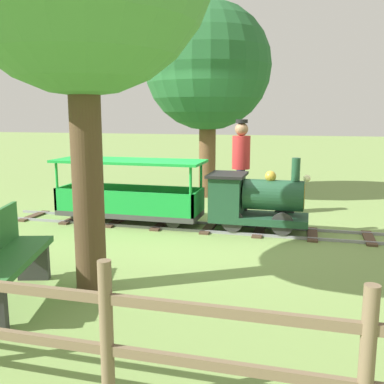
{
  "coord_description": "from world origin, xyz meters",
  "views": [
    {
      "loc": [
        6.34,
        1.84,
        1.71
      ],
      "look_at": [
        0.0,
        0.16,
        0.55
      ],
      "focal_mm": 41.43,
      "sensor_mm": 36.0,
      "label": 1
    }
  ],
  "objects": [
    {
      "name": "passenger_car",
      "position": [
        0.0,
        -0.85,
        0.42
      ],
      "size": [
        0.79,
        2.35,
        0.97
      ],
      "color": "#3F3F3F",
      "rests_on": "ground_plane"
    },
    {
      "name": "conductor_person",
      "position": [
        -1.01,
        0.74,
        0.96
      ],
      "size": [
        0.3,
        0.3,
        1.62
      ],
      "color": "#282D47",
      "rests_on": "ground_plane"
    },
    {
      "name": "park_bench",
      "position": [
        3.06,
        -0.78,
        0.42
      ],
      "size": [
        1.36,
        0.75,
        0.82
      ],
      "color": "#2D6B33",
      "rests_on": "ground_plane"
    },
    {
      "name": "locomotive",
      "position": [
        0.0,
        1.08,
        0.48
      ],
      "size": [
        0.69,
        1.45,
        1.06
      ],
      "color": "#1E472D",
      "rests_on": "ground_plane"
    },
    {
      "name": "track",
      "position": [
        0.0,
        0.05,
        0.02
      ],
      "size": [
        0.73,
        6.05,
        0.04
      ],
      "color": "gray",
      "rests_on": "ground_plane"
    },
    {
      "name": "fence_section",
      "position": [
        4.17,
        0.05,
        0.48
      ],
      "size": [
        0.08,
        7.13,
        0.9
      ],
      "color": "#756047",
      "rests_on": "ground_plane"
    },
    {
      "name": "oak_tree_near",
      "position": [
        -2.59,
        -0.2,
        2.62
      ],
      "size": [
        2.54,
        2.54,
        3.91
      ],
      "color": "brown",
      "rests_on": "ground_plane"
    },
    {
      "name": "ground_plane",
      "position": [
        0.0,
        0.0,
        0.0
      ],
      "size": [
        60.0,
        60.0,
        0.0
      ],
      "primitive_type": "plane",
      "color": "#75934C"
    }
  ]
}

